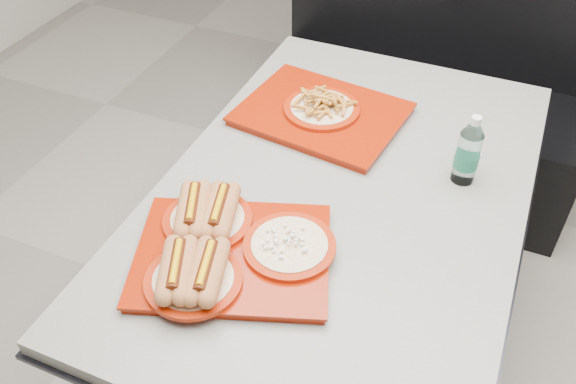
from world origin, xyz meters
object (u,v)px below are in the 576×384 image
at_px(diner_table, 340,233).
at_px(booth_bench, 424,91).
at_px(tray_far, 322,110).
at_px(water_bottle, 468,154).
at_px(tray_near, 224,248).

xyz_separation_m(diner_table, booth_bench, (0.00, 1.09, -0.18)).
relative_size(tray_far, water_bottle, 2.54).
bearing_deg(diner_table, water_bottle, 29.20).
relative_size(diner_table, water_bottle, 7.22).
height_order(tray_near, tray_far, tray_near).
xyz_separation_m(tray_near, tray_far, (0.01, 0.60, -0.01)).
height_order(diner_table, tray_near, tray_near).
bearing_deg(tray_near, booth_bench, 83.26).
distance_m(diner_table, tray_near, 0.42).
bearing_deg(water_bottle, tray_far, 164.99).
bearing_deg(booth_bench, tray_far, -101.16).
bearing_deg(booth_bench, tray_near, -96.74).
height_order(booth_bench, water_bottle, booth_bench).
bearing_deg(water_bottle, tray_near, -132.22).
distance_m(diner_table, water_bottle, 0.40).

